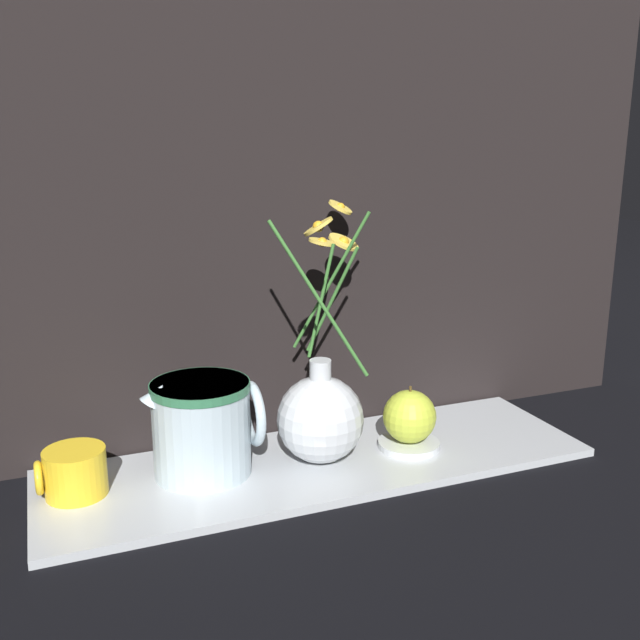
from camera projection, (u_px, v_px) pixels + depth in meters
name	position (u px, v px, depth m)	size (l,w,h in m)	color
ground_plane	(320.00, 467.00, 1.07)	(6.00, 6.00, 0.00)	black
shelf	(320.00, 463.00, 1.07)	(0.82, 0.25, 0.01)	#B2B7BC
backdrop_wall	(286.00, 89.00, 1.06)	(1.32, 0.02, 1.10)	black
vase_with_flowers	(320.00, 415.00, 1.05)	(0.18, 0.26, 0.38)	silver
yellow_mug	(74.00, 472.00, 0.96)	(0.09, 0.08, 0.06)	yellow
ceramic_pitcher	(203.00, 424.00, 1.01)	(0.17, 0.14, 0.15)	silver
saucer_plate	(409.00, 444.00, 1.11)	(0.10, 0.10, 0.01)	silver
orange_fruit	(410.00, 416.00, 1.10)	(0.08, 0.08, 0.09)	#B7C638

